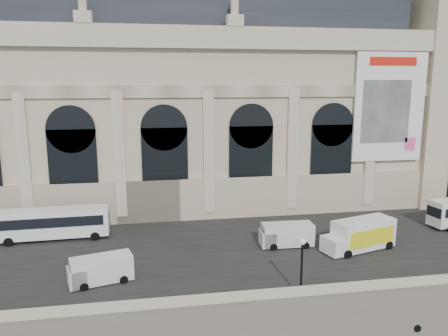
% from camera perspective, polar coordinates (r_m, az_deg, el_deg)
% --- Properties ---
extents(quay, '(160.00, 70.00, 6.00)m').
position_cam_1_polar(quay, '(65.38, -4.42, -5.74)').
color(quay, gray).
rests_on(quay, ground).
extents(street, '(160.00, 24.00, 0.06)m').
position_cam_1_polar(street, '(44.65, -1.86, -9.82)').
color(street, '#2D2D2D').
rests_on(street, quay).
extents(parapet, '(160.00, 1.40, 1.21)m').
position_cam_1_polar(parapet, '(32.39, 1.59, -17.28)').
color(parapet, gray).
rests_on(parapet, quay).
extents(museum, '(69.00, 18.70, 29.10)m').
position_cam_1_polar(museum, '(58.18, -10.21, 8.76)').
color(museum, beige).
rests_on(museum, quay).
extents(clock_pavilion, '(13.00, 14.72, 36.70)m').
position_cam_1_polar(clock_pavilion, '(68.00, 26.44, 11.24)').
color(clock_pavilion, beige).
rests_on(clock_pavilion, quay).
extents(bus_left, '(11.14, 2.85, 3.26)m').
position_cam_1_polar(bus_left, '(48.38, -21.40, -6.68)').
color(bus_left, white).
rests_on(bus_left, quay).
extents(van_b, '(5.34, 3.14, 2.24)m').
position_cam_1_polar(van_b, '(37.50, -16.17, -12.70)').
color(van_b, silver).
rests_on(van_b, quay).
extents(van_c, '(5.29, 2.33, 2.32)m').
position_cam_1_polar(van_c, '(43.95, 7.86, -8.67)').
color(van_c, silver).
rests_on(van_c, quay).
extents(box_truck, '(7.79, 4.33, 3.00)m').
position_cam_1_polar(box_truck, '(44.57, 17.32, -8.37)').
color(box_truck, white).
rests_on(box_truck, quay).
extents(lamp_right, '(0.48, 0.48, 4.75)m').
position_cam_1_polar(lamp_right, '(33.87, 10.09, -12.84)').
color(lamp_right, black).
rests_on(lamp_right, quay).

